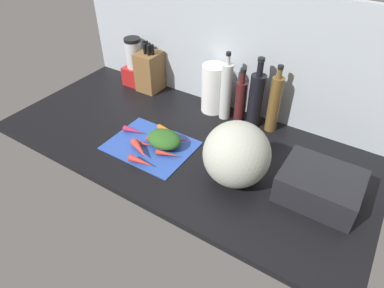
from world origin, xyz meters
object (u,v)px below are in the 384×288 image
cutting_board (151,145)px  carrot_7 (172,140)px  carrot_3 (141,162)px  blender_appliance (135,65)px  carrot_2 (168,154)px  carrot_1 (143,143)px  bottle_1 (240,100)px  carrot_0 (134,131)px  knife_block (150,71)px  carrot_5 (169,131)px  bottle_3 (274,104)px  dish_rack (320,186)px  paper_towel_roll (213,89)px  carrot_4 (140,149)px  bottle_2 (256,99)px  bottle_0 (226,91)px  winter_squash (237,154)px  carrot_6 (155,143)px

cutting_board → carrot_7: size_ratio=2.13×
carrot_3 → carrot_7: same height
carrot_3 → blender_appliance: blender_appliance is taller
cutting_board → carrot_2: 11.62cm
carrot_1 → bottle_1: (26.21, 42.57, 9.42)cm
carrot_0 → knife_block: knife_block is taller
carrot_5 → blender_appliance: bearing=145.9°
carrot_7 → cutting_board: bearing=-139.6°
bottle_3 → dish_rack: 45.33cm
carrot_5 → blender_appliance: 55.31cm
bottle_1 → dish_rack: 57.21cm
paper_towel_roll → carrot_4: bearing=-100.2°
bottle_3 → carrot_3: bearing=-123.2°
carrot_3 → paper_towel_roll: 54.61cm
carrot_1 → carrot_0: bearing=152.8°
knife_block → carrot_2: bearing=-45.2°
carrot_0 → carrot_7: carrot_7 is taller
bottle_2 → bottle_1: bearing=-179.4°
cutting_board → carrot_7: bearing=40.4°
blender_appliance → paper_towel_roll: blender_appliance is taller
bottle_3 → bottle_0: bearing=-173.8°
paper_towel_roll → bottle_2: size_ratio=0.72×
carrot_4 → bottle_1: 53.61cm
carrot_2 → blender_appliance: blender_appliance is taller
carrot_4 → bottle_3: 63.68cm
carrot_3 → winter_squash: winter_squash is taller
paper_towel_roll → carrot_3: bearing=-93.6°
knife_block → cutting_board: bearing=-52.1°
paper_towel_roll → bottle_1: 15.35cm
carrot_1 → carrot_3: size_ratio=0.99×
carrot_3 → bottle_3: bottle_3 is taller
knife_block → bottle_0: bottle_0 is taller
blender_appliance → bottle_0: bottle_0 is taller
carrot_7 → bottle_3: bottle_3 is taller
carrot_5 → bottle_3: (38.16, 29.67, 12.08)cm
knife_block → carrot_4: bearing=-56.5°
knife_block → bottle_2: 63.62cm
knife_block → bottle_2: size_ratio=0.78×
carrot_3 → carrot_6: carrot_3 is taller
carrot_3 → carrot_4: (-5.27, 5.69, 0.24)cm
carrot_4 → bottle_3: bottle_3 is taller
carrot_0 → bottle_1: size_ratio=0.37×
carrot_2 → winter_squash: bearing=7.0°
knife_block → bottle_1: size_ratio=0.98×
cutting_board → knife_block: (-32.15, 41.35, 10.69)cm
carrot_6 → knife_block: bearing=129.9°
knife_block → bottle_1: 55.82cm
bottle_2 → dish_rack: size_ratio=1.21×
carrot_3 → carrot_5: size_ratio=0.90×
bottle_1 → carrot_5: bearing=-126.9°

